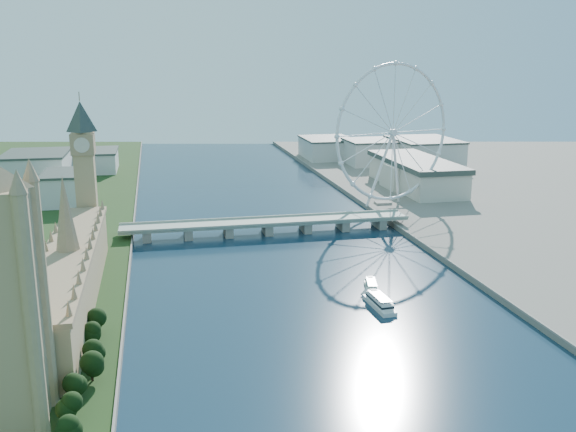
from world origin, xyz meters
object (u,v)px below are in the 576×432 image
object	(u,v)px
victoria_tower	(1,288)
london_eye	(393,133)
tour_boat_far	(379,307)
tour_boat_near	(371,290)

from	to	relation	value
victoria_tower	london_eye	distance (m)	393.99
victoria_tower	london_eye	size ratio (longest dim) A/B	0.90
victoria_tower	london_eye	xyz separation A→B (m)	(254.98, 300.08, 13.03)
london_eye	tour_boat_far	xyz separation A→B (m)	(-86.90, -215.08, -67.52)
tour_boat_near	tour_boat_far	distance (m)	25.81
victoria_tower	tour_boat_near	bearing A→B (deg)	32.66
victoria_tower	tour_boat_near	size ratio (longest dim) A/B	4.16
london_eye	victoria_tower	bearing A→B (deg)	-130.35
victoria_tower	tour_boat_near	world-z (taller)	victoria_tower
victoria_tower	tour_boat_far	world-z (taller)	victoria_tower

